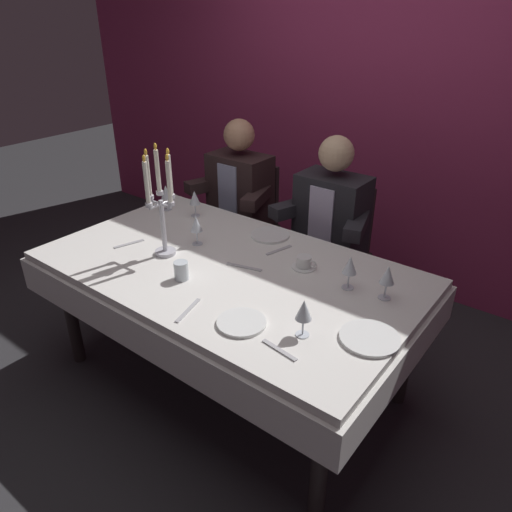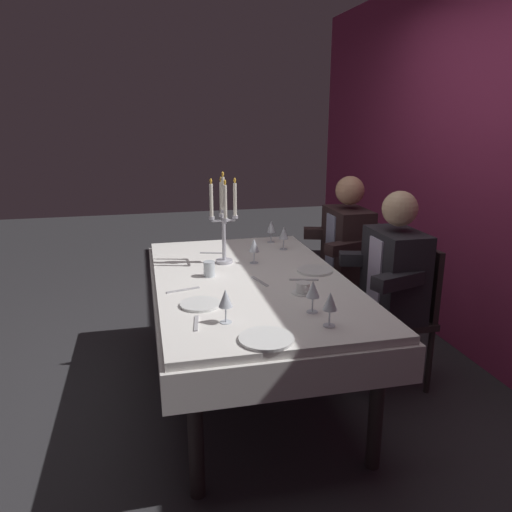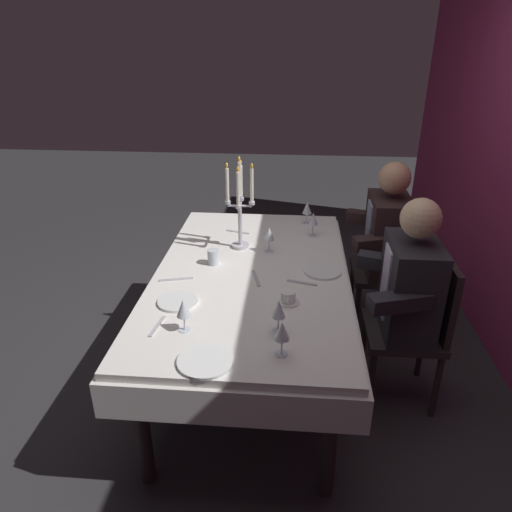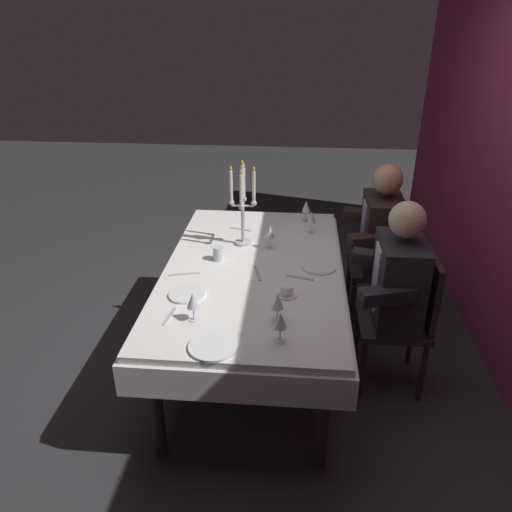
% 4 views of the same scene
% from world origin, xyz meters
% --- Properties ---
extents(ground_plane, '(12.00, 12.00, 0.00)m').
position_xyz_m(ground_plane, '(0.00, 0.00, 0.00)').
color(ground_plane, '#2E2D30').
extents(dining_table, '(1.94, 1.14, 0.74)m').
position_xyz_m(dining_table, '(0.00, 0.00, 0.62)').
color(dining_table, silver).
rests_on(dining_table, ground_plane).
extents(candelabra, '(0.19, 0.19, 0.59)m').
position_xyz_m(candelabra, '(-0.34, -0.10, 1.02)').
color(candelabra, silver).
rests_on(candelabra, dining_table).
extents(dinner_plate_0, '(0.21, 0.21, 0.01)m').
position_xyz_m(dinner_plate_0, '(0.37, -0.34, 0.75)').
color(dinner_plate_0, white).
rests_on(dinner_plate_0, dining_table).
extents(dinner_plate_1, '(0.22, 0.22, 0.01)m').
position_xyz_m(dinner_plate_1, '(-0.03, 0.41, 0.75)').
color(dinner_plate_1, white).
rests_on(dinner_plate_1, dining_table).
extents(dinner_plate_2, '(0.24, 0.24, 0.01)m').
position_xyz_m(dinner_plate_2, '(0.84, -0.11, 0.75)').
color(dinner_plate_2, white).
rests_on(dinner_plate_2, dining_table).
extents(wine_glass_0, '(0.07, 0.07, 0.16)m').
position_xyz_m(wine_glass_0, '(0.58, 0.18, 0.85)').
color(wine_glass_0, silver).
rests_on(wine_glass_0, dining_table).
extents(wine_glass_1, '(0.07, 0.07, 0.16)m').
position_xyz_m(wine_glass_1, '(0.61, -0.25, 0.85)').
color(wine_glass_1, silver).
rests_on(wine_glass_1, dining_table).
extents(wine_glass_2, '(0.07, 0.07, 0.16)m').
position_xyz_m(wine_glass_2, '(-0.29, 0.09, 0.86)').
color(wine_glass_2, silver).
rests_on(wine_glass_2, dining_table).
extents(wine_glass_3, '(0.07, 0.07, 0.16)m').
position_xyz_m(wine_glass_3, '(0.76, 0.20, 0.85)').
color(wine_glass_3, silver).
rests_on(wine_glass_3, dining_table).
extents(wine_glass_4, '(0.07, 0.07, 0.16)m').
position_xyz_m(wine_glass_4, '(-0.79, 0.33, 0.86)').
color(wine_glass_4, silver).
rests_on(wine_glass_4, dining_table).
extents(wine_glass_5, '(0.07, 0.07, 0.16)m').
position_xyz_m(wine_glass_5, '(-0.57, 0.37, 0.85)').
color(wine_glass_5, silver).
rests_on(wine_glass_5, dining_table).
extents(water_tumbler_0, '(0.07, 0.07, 0.09)m').
position_xyz_m(water_tumbler_0, '(-0.08, -0.23, 0.79)').
color(water_tumbler_0, silver).
rests_on(water_tumbler_0, dining_table).
extents(coffee_cup_0, '(0.13, 0.12, 0.06)m').
position_xyz_m(coffee_cup_0, '(0.32, 0.22, 0.77)').
color(coffee_cup_0, white).
rests_on(coffee_cup_0, dining_table).
extents(spoon_0, '(0.17, 0.04, 0.01)m').
position_xyz_m(spoon_0, '(0.60, -0.39, 0.74)').
color(spoon_0, '#B7B7BC').
rests_on(spoon_0, dining_table).
extents(fork_1, '(0.06, 0.17, 0.01)m').
position_xyz_m(fork_1, '(0.11, 0.29, 0.74)').
color(fork_1, '#B7B7BC').
rests_on(fork_1, dining_table).
extents(knife_2, '(0.19, 0.07, 0.01)m').
position_xyz_m(knife_2, '(0.08, 0.04, 0.74)').
color(knife_2, '#B7B7BC').
rests_on(knife_2, dining_table).
extents(knife_3, '(0.07, 0.19, 0.01)m').
position_xyz_m(knife_3, '(0.13, -0.41, 0.74)').
color(knife_3, '#B7B7BC').
rests_on(knife_3, dining_table).
extents(spoon_4, '(0.07, 0.17, 0.01)m').
position_xyz_m(spoon_4, '(-0.58, -0.15, 0.74)').
color(spoon_4, '#B7B7BC').
rests_on(spoon_4, dining_table).
extents(seated_diner_0, '(0.63, 0.48, 1.24)m').
position_xyz_m(seated_diner_0, '(-0.64, 0.89, 0.74)').
color(seated_diner_0, '#2A2322').
rests_on(seated_diner_0, ground_plane).
extents(seated_diner_1, '(0.63, 0.48, 1.24)m').
position_xyz_m(seated_diner_1, '(0.10, 0.89, 0.74)').
color(seated_diner_1, '#2A2322').
rests_on(seated_diner_1, ground_plane).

